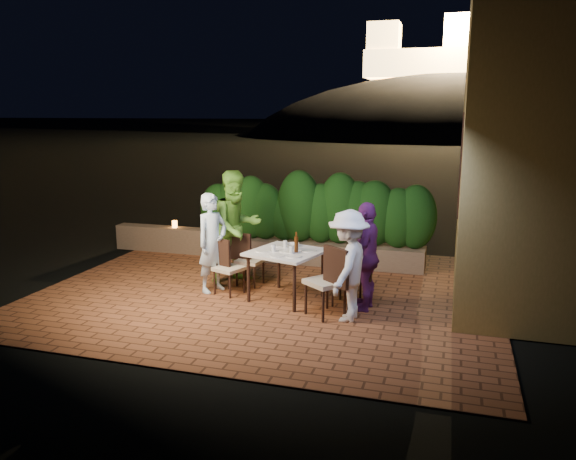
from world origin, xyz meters
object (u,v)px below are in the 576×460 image
at_px(chair_left_back, 250,260).
at_px(parapet_lamp, 175,224).
at_px(beer_bottle, 296,242).
at_px(diner_blue, 212,243).
at_px(dining_table, 286,275).
at_px(diner_green, 237,227).
at_px(diner_white, 348,266).
at_px(bowl, 293,245).
at_px(chair_right_back, 347,277).
at_px(chair_right_front, 325,280).
at_px(chair_left_front, 229,267).
at_px(diner_purple, 366,256).

height_order(chair_left_back, parapet_lamp, chair_left_back).
relative_size(beer_bottle, diner_blue, 0.20).
bearing_deg(parapet_lamp, chair_left_back, -36.33).
distance_m(chair_left_back, parapet_lamp, 2.77).
xyz_separation_m(dining_table, diner_green, (-1.04, 0.61, 0.56)).
height_order(dining_table, parapet_lamp, dining_table).
height_order(dining_table, diner_white, diner_white).
xyz_separation_m(beer_bottle, parapet_lamp, (-3.16, 2.18, -0.33)).
relative_size(bowl, chair_right_back, 0.22).
distance_m(diner_blue, parapet_lamp, 2.77).
bearing_deg(diner_green, bowl, -67.72).
bearing_deg(chair_right_front, beer_bottle, -3.28).
xyz_separation_m(diner_blue, diner_green, (0.18, 0.56, 0.15)).
relative_size(dining_table, chair_left_front, 1.15).
bearing_deg(diner_green, dining_table, -82.79).
height_order(beer_bottle, diner_blue, diner_blue).
height_order(diner_blue, diner_white, diner_blue).
distance_m(bowl, chair_right_front, 1.12).
bearing_deg(diner_green, diner_white, -81.95).
bearing_deg(diner_blue, diner_green, 5.90).
height_order(chair_right_back, diner_blue, diner_blue).
bearing_deg(bowl, diner_white, -40.98).
distance_m(chair_left_back, chair_right_back, 1.77).
relative_size(diner_blue, parapet_lamp, 11.17).
distance_m(dining_table, chair_left_back, 0.93).
height_order(diner_green, diner_purple, diner_green).
bearing_deg(chair_left_front, diner_green, 120.50).
bearing_deg(chair_left_front, diner_purple, 18.45).
bearing_deg(diner_blue, diner_white, -81.54).
distance_m(beer_bottle, chair_left_front, 1.18).
bearing_deg(chair_left_back, beer_bottle, -22.35).
height_order(chair_right_back, parapet_lamp, chair_right_back).
height_order(chair_left_front, chair_right_front, chair_right_front).
relative_size(chair_right_front, diner_blue, 0.65).
bearing_deg(dining_table, chair_right_front, -35.04).
height_order(dining_table, diner_purple, diner_purple).
distance_m(dining_table, diner_blue, 1.28).
relative_size(chair_left_back, diner_blue, 0.54).
xyz_separation_m(bowl, diner_purple, (1.20, -0.39, 0.01)).
bearing_deg(chair_left_back, chair_right_front, -26.91).
xyz_separation_m(dining_table, parapet_lamp, (-3.00, 2.16, 0.20)).
height_order(chair_right_back, diner_green, diner_green).
bearing_deg(diner_green, chair_right_back, -69.09).
xyz_separation_m(bowl, diner_white, (1.03, -0.90, -0.01)).
distance_m(chair_left_back, chair_right_front, 1.82).
bearing_deg(diner_green, chair_left_back, -71.41).
bearing_deg(bowl, chair_left_back, 165.80).
xyz_separation_m(chair_left_front, chair_right_back, (1.85, 0.03, -0.01)).
relative_size(bowl, parapet_lamp, 1.32).
height_order(bowl, chair_right_back, chair_right_back).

